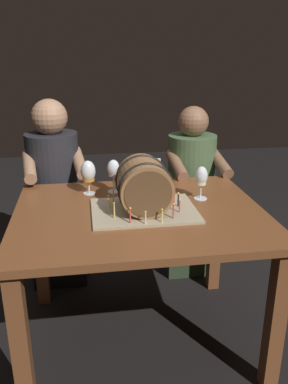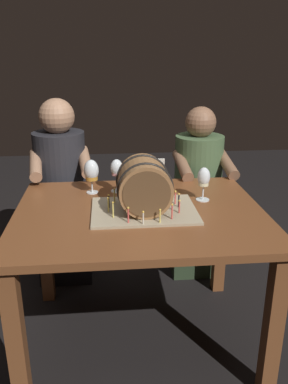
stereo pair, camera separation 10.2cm
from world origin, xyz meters
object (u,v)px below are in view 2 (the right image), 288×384
(wine_glass_white, at_px, (204,179))
(person_seated_left, at_px, (63,200))
(wine_glass_red, at_px, (152,166))
(dining_table, at_px, (140,232))
(barrel_cake, at_px, (144,188))
(wine_glass_amber, at_px, (91,172))
(menu_card, at_px, (155,172))
(person_seated_right, at_px, (197,201))
(wine_glass_rose, at_px, (117,170))

(wine_glass_white, height_order, person_seated_left, person_seated_left)
(wine_glass_red, xyz_separation_m, person_seated_left, (-0.54, 0.36, -0.32))
(dining_table, distance_m, wine_glass_white, 0.42)
(dining_table, relative_size, barrel_cake, 2.41)
(wine_glass_amber, distance_m, menu_card, 0.36)
(person_seated_right, bearing_deg, wine_glass_amber, -148.73)
(wine_glass_white, height_order, person_seated_right, person_seated_right)
(dining_table, bearing_deg, menu_card, 72.53)
(wine_glass_white, xyz_separation_m, wine_glass_rose, (-0.43, 0.17, 0.01))
(wine_glass_amber, bearing_deg, wine_glass_red, 8.34)
(menu_card, xyz_separation_m, person_seated_right, (0.33, 0.32, -0.31))
(wine_glass_white, height_order, wine_glass_rose, wine_glass_rose)
(barrel_cake, distance_m, wine_glass_white, 0.34)
(barrel_cake, bearing_deg, wine_glass_rose, 111.63)
(person_seated_left, bearing_deg, barrel_cake, -56.61)
(wine_glass_rose, bearing_deg, person_seated_right, 36.57)
(wine_glass_white, distance_m, wine_glass_rose, 0.47)
(barrel_cake, xyz_separation_m, wine_glass_white, (0.32, 0.13, -0.00))
(wine_glass_white, xyz_separation_m, menu_card, (-0.22, 0.26, -0.03))
(wine_glass_red, bearing_deg, menu_card, 64.86)
(wine_glass_white, relative_size, person_seated_left, 0.15)
(wine_glass_amber, height_order, person_seated_left, person_seated_left)
(menu_card, bearing_deg, person_seated_left, 156.19)
(barrel_cake, relative_size, menu_card, 3.11)
(wine_glass_amber, height_order, wine_glass_rose, wine_glass_amber)
(wine_glass_white, xyz_separation_m, wine_glass_amber, (-0.57, 0.17, 0.00))
(wine_glass_white, distance_m, person_seated_left, 1.02)
(wine_glass_white, relative_size, person_seated_right, 0.15)
(wine_glass_rose, height_order, person_seated_right, person_seated_right)
(barrel_cake, height_order, person_seated_left, person_seated_left)
(dining_table, xyz_separation_m, barrel_cake, (0.02, -0.01, 0.23))
(wine_glass_amber, height_order, person_seated_right, person_seated_right)
(barrel_cake, bearing_deg, person_seated_left, 123.39)
(wine_glass_amber, distance_m, person_seated_left, 0.56)
(wine_glass_red, bearing_deg, person_seated_right, 46.24)
(wine_glass_white, bearing_deg, person_seated_right, 79.18)
(dining_table, xyz_separation_m, person_seated_right, (0.45, 0.69, -0.12))
(barrel_cake, bearing_deg, wine_glass_white, 21.72)
(wine_glass_white, bearing_deg, dining_table, -161.39)
(menu_card, bearing_deg, dining_table, -101.29)
(person_seated_right, bearing_deg, wine_glass_red, -133.76)
(dining_table, bearing_deg, wine_glass_rose, 109.11)
(person_seated_left, relative_size, person_seated_right, 1.05)
(wine_glass_rose, distance_m, person_seated_left, 0.62)
(wine_glass_white, bearing_deg, wine_glass_amber, 163.78)
(wine_glass_red, distance_m, person_seated_right, 0.62)
(barrel_cake, xyz_separation_m, wine_glass_red, (0.08, 0.34, 0.01))
(wine_glass_white, distance_m, wine_glass_amber, 0.59)
(wine_glass_amber, bearing_deg, barrel_cake, -48.93)
(wine_glass_amber, bearing_deg, menu_card, 14.38)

